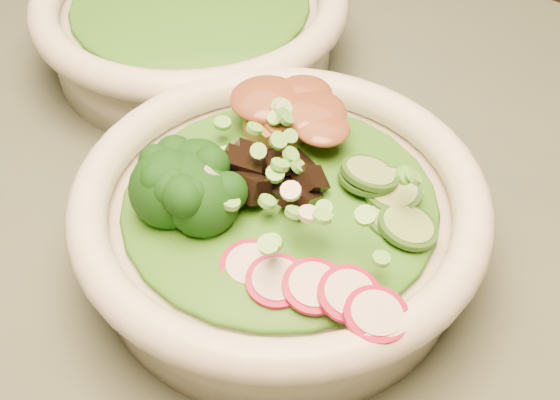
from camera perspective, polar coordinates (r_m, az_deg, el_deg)
The scene contains 12 objects.
dining_table at distance 0.63m, azimuth -3.54°, elevation -8.05°, with size 1.20×0.80×0.75m.
salad_bowl at distance 0.48m, azimuth 0.00°, elevation -1.60°, with size 0.26×0.26×0.07m.
side_bowl at distance 0.66m, azimuth -6.47°, elevation 12.81°, with size 0.26×0.26×0.07m.
lettuce_bed at distance 0.47m, azimuth 0.00°, elevation 0.09°, with size 0.19×0.19×0.02m, color #1F6A16.
side_lettuce at distance 0.65m, azimuth -6.61°, elevation 14.23°, with size 0.17×0.17×0.02m, color #1F6A16.
broccoli_florets at distance 0.46m, azimuth -7.36°, elevation 1.29°, with size 0.08×0.07×0.04m, color black, non-canonical shape.
radish_slices at distance 0.42m, azimuth 0.23°, elevation -5.59°, with size 0.10×0.04×0.02m, color #9E0C34, non-canonical shape.
cucumber_slices at distance 0.46m, azimuth 7.63°, elevation 0.85°, with size 0.07×0.07×0.03m, color #7DA159, non-canonical shape.
mushroom_heap at distance 0.47m, azimuth 0.02°, elevation 2.20°, with size 0.07×0.07×0.04m, color black, non-canonical shape.
tofu_cubes at distance 0.51m, azimuth 0.30°, elevation 5.75°, with size 0.09×0.06×0.03m, color brown, non-canonical shape.
peanut_sauce at distance 0.50m, azimuth 0.30°, elevation 6.84°, with size 0.07×0.05×0.02m, color brown.
scallion_garnish at distance 0.45m, azimuth 0.00°, elevation 2.09°, with size 0.18×0.18×0.02m, color #5FBC42, non-canonical shape.
Camera 1 is at (0.25, -0.28, 1.14)m, focal length 50.00 mm.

